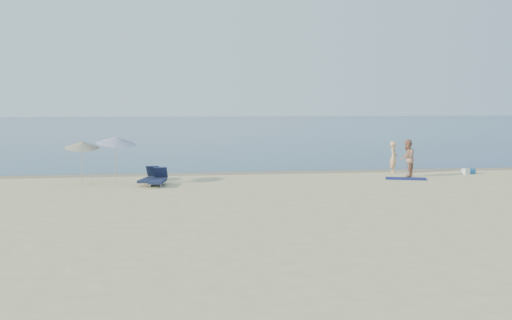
{
  "coord_description": "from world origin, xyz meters",
  "views": [
    {
      "loc": [
        -8.77,
        -14.72,
        3.71
      ],
      "look_at": [
        -3.94,
        16.0,
        1.0
      ],
      "focal_mm": 45.0,
      "sensor_mm": 36.0,
      "label": 1
    }
  ],
  "objects_px": {
    "umbrella_near": "(116,140)",
    "person_left": "(394,157)",
    "person_right": "(407,158)",
    "blue_cooler": "(471,171)"
  },
  "relations": [
    {
      "from": "umbrella_near",
      "to": "person_left",
      "type": "bearing_deg",
      "value": -14.65
    },
    {
      "from": "person_right",
      "to": "blue_cooler",
      "type": "xyz_separation_m",
      "value": [
        3.96,
        0.85,
        -0.81
      ]
    },
    {
      "from": "person_left",
      "to": "blue_cooler",
      "type": "xyz_separation_m",
      "value": [
        4.0,
        -0.93,
        -0.72
      ]
    },
    {
      "from": "person_right",
      "to": "blue_cooler",
      "type": "bearing_deg",
      "value": 132.6
    },
    {
      "from": "blue_cooler",
      "to": "person_left",
      "type": "bearing_deg",
      "value": 162.78
    },
    {
      "from": "person_left",
      "to": "umbrella_near",
      "type": "distance_m",
      "value": 14.75
    },
    {
      "from": "person_left",
      "to": "person_right",
      "type": "distance_m",
      "value": 1.79
    },
    {
      "from": "person_left",
      "to": "umbrella_near",
      "type": "bearing_deg",
      "value": 129.2
    },
    {
      "from": "person_left",
      "to": "person_right",
      "type": "bearing_deg",
      "value": -149.39
    },
    {
      "from": "umbrella_near",
      "to": "blue_cooler",
      "type": "bearing_deg",
      "value": -19.62
    }
  ]
}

